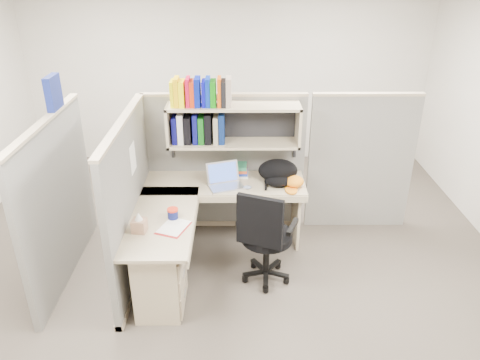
{
  "coord_description": "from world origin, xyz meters",
  "views": [
    {
      "loc": [
        0.14,
        -3.99,
        2.97
      ],
      "look_at": [
        0.16,
        0.25,
        0.91
      ],
      "focal_mm": 35.0,
      "sensor_mm": 36.0,
      "label": 1
    }
  ],
  "objects_px": {
    "backpack": "(278,173)",
    "laptop": "(226,177)",
    "snack_canister": "(173,213)",
    "task_chair": "(265,251)",
    "desk": "(180,250)"
  },
  "relations": [
    {
      "from": "desk",
      "to": "snack_canister",
      "type": "bearing_deg",
      "value": 122.69
    },
    {
      "from": "desk",
      "to": "laptop",
      "type": "relative_size",
      "value": 4.97
    },
    {
      "from": "backpack",
      "to": "task_chair",
      "type": "distance_m",
      "value": 0.91
    },
    {
      "from": "backpack",
      "to": "task_chair",
      "type": "relative_size",
      "value": 0.41
    },
    {
      "from": "task_chair",
      "to": "desk",
      "type": "bearing_deg",
      "value": -174.59
    },
    {
      "from": "backpack",
      "to": "snack_canister",
      "type": "xyz_separation_m",
      "value": [
        -1.04,
        -0.74,
        -0.07
      ]
    },
    {
      "from": "backpack",
      "to": "task_chair",
      "type": "bearing_deg",
      "value": -83.75
    },
    {
      "from": "laptop",
      "to": "snack_canister",
      "type": "xyz_separation_m",
      "value": [
        -0.48,
        -0.65,
        -0.07
      ]
    },
    {
      "from": "desk",
      "to": "backpack",
      "type": "bearing_deg",
      "value": 40.1
    },
    {
      "from": "laptop",
      "to": "task_chair",
      "type": "distance_m",
      "value": 0.91
    },
    {
      "from": "backpack",
      "to": "snack_canister",
      "type": "relative_size",
      "value": 4.09
    },
    {
      "from": "snack_canister",
      "to": "task_chair",
      "type": "distance_m",
      "value": 0.96
    },
    {
      "from": "backpack",
      "to": "laptop",
      "type": "bearing_deg",
      "value": -151.38
    },
    {
      "from": "desk",
      "to": "laptop",
      "type": "xyz_separation_m",
      "value": [
        0.43,
        0.74,
        0.42
      ]
    },
    {
      "from": "desk",
      "to": "task_chair",
      "type": "relative_size",
      "value": 1.66
    }
  ]
}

